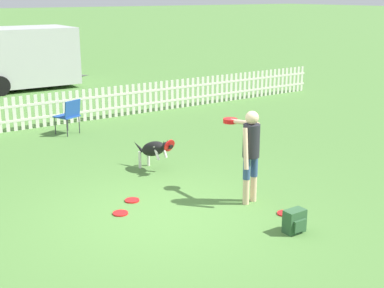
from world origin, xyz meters
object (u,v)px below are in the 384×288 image
object	(u,v)px
frisbee_midfield	(132,200)
equipment_trailer	(6,57)
frisbee_near_handler	(120,213)
leaping_dog	(154,149)
backpack_on_grass	(295,221)
folding_chair_blue_left	(69,114)
handler_person	(249,146)
frisbee_near_dog	(285,213)

from	to	relation	value
frisbee_midfield	equipment_trailer	size ratio (longest dim) A/B	0.04
frisbee_midfield	equipment_trailer	world-z (taller)	equipment_trailer
frisbee_near_handler	frisbee_midfield	xyz separation A→B (m)	(0.42, 0.38, 0.00)
leaping_dog	equipment_trailer	size ratio (longest dim) A/B	0.21
backpack_on_grass	folding_chair_blue_left	world-z (taller)	folding_chair_blue_left
handler_person	frisbee_near_handler	bearing A→B (deg)	148.87
frisbee_midfield	equipment_trailer	bearing A→B (deg)	83.20
frisbee_near_handler	folding_chair_blue_left	world-z (taller)	folding_chair_blue_left
leaping_dog	folding_chair_blue_left	xyz separation A→B (m)	(-0.30, 3.62, 0.08)
folding_chair_blue_left	leaping_dog	bearing A→B (deg)	72.55
leaping_dog	folding_chair_blue_left	bearing A→B (deg)	-96.31
leaping_dog	equipment_trailer	world-z (taller)	equipment_trailer
leaping_dog	equipment_trailer	bearing A→B (deg)	-102.72
frisbee_near_dog	folding_chair_blue_left	distance (m)	6.76
folding_chair_blue_left	frisbee_near_handler	bearing A→B (deg)	54.13
frisbee_near_handler	equipment_trailer	xyz separation A→B (m)	(1.87, 12.61, 1.15)
backpack_on_grass	frisbee_near_handler	bearing A→B (deg)	131.40
folding_chair_blue_left	equipment_trailer	xyz separation A→B (m)	(0.62, 7.42, 0.64)
folding_chair_blue_left	frisbee_near_dog	bearing A→B (deg)	75.48
frisbee_midfield	folding_chair_blue_left	size ratio (longest dim) A/B	0.28
handler_person	equipment_trailer	bearing A→B (deg)	79.56
handler_person	leaping_dog	bearing A→B (deg)	90.30
frisbee_near_handler	frisbee_near_dog	distance (m)	2.63
equipment_trailer	frisbee_near_dog	bearing A→B (deg)	-88.07
leaping_dog	frisbee_midfield	distance (m)	1.70
frisbee_near_dog	frisbee_midfield	world-z (taller)	same
handler_person	backpack_on_grass	bearing A→B (deg)	-110.34
frisbee_midfield	equipment_trailer	distance (m)	12.37
frisbee_near_handler	folding_chair_blue_left	bearing A→B (deg)	76.37
handler_person	frisbee_midfield	size ratio (longest dim) A/B	6.35
leaping_dog	frisbee_near_handler	xyz separation A→B (m)	(-1.56, -1.57, -0.43)
frisbee_midfield	backpack_on_grass	distance (m)	2.81
folding_chair_blue_left	equipment_trailer	distance (m)	7.48
frisbee_near_handler	leaping_dog	bearing A→B (deg)	45.13
folding_chair_blue_left	frisbee_midfield	bearing A→B (deg)	57.82
equipment_trailer	frisbee_midfield	bearing A→B (deg)	-96.05
frisbee_near_handler	frisbee_midfield	size ratio (longest dim) A/B	1.00
handler_person	frisbee_near_dog	world-z (taller)	handler_person
handler_person	backpack_on_grass	distance (m)	1.56
frisbee_midfield	folding_chair_blue_left	xyz separation A→B (m)	(0.84, 4.80, 0.51)
equipment_trailer	leaping_dog	bearing A→B (deg)	-90.87
backpack_on_grass	folding_chair_blue_left	xyz separation A→B (m)	(-0.55, 7.24, 0.35)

